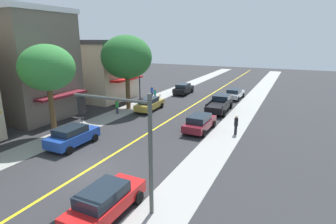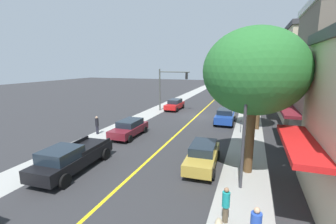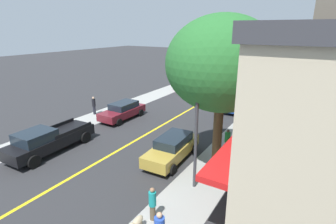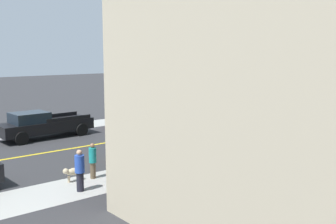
{
  "view_description": "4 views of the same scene",
  "coord_description": "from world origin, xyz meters",
  "views": [
    {
      "loc": [
        11.47,
        -11.88,
        8.18
      ],
      "look_at": [
        0.67,
        10.63,
        1.36
      ],
      "focal_mm": 28.82,
      "sensor_mm": 36.0,
      "label": 1
    },
    {
      "loc": [
        -6.41,
        28.97,
        6.52
      ],
      "look_at": [
        1.19,
        7.63,
        1.91
      ],
      "focal_mm": 25.14,
      "sensor_mm": 36.0,
      "label": 2
    },
    {
      "loc": [
        -11.02,
        27.37,
        7.87
      ],
      "look_at": [
        -0.69,
        10.27,
        1.35
      ],
      "focal_mm": 27.55,
      "sensor_mm": 36.0,
      "label": 3
    },
    {
      "loc": [
        -21.09,
        28.37,
        5.51
      ],
      "look_at": [
        -0.56,
        11.31,
        1.54
      ],
      "focal_mm": 43.55,
      "sensor_mm": 36.0,
      "label": 4
    }
  ],
  "objects": [
    {
      "name": "ground_plane",
      "position": [
        0.0,
        0.0,
        0.0
      ],
      "size": [
        140.0,
        140.0,
        0.0
      ],
      "primitive_type": "plane",
      "color": "#2D2D30"
    },
    {
      "name": "sidewalk_left",
      "position": [
        -6.37,
        0.0,
        0.0
      ],
      "size": [
        2.73,
        126.0,
        0.01
      ],
      "primitive_type": "cube",
      "color": "#9E9E99",
      "rests_on": "ground"
    },
    {
      "name": "sidewalk_right",
      "position": [
        6.37,
        0.0,
        0.0
      ],
      "size": [
        2.73,
        126.0,
        0.01
      ],
      "primitive_type": "cube",
      "color": "#9E9E99",
      "rests_on": "ground"
    },
    {
      "name": "road_centerline_stripe",
      "position": [
        0.0,
        0.0,
        0.0
      ],
      "size": [
        0.2,
        126.0,
        0.0
      ],
      "primitive_type": "cube",
      "color": "yellow",
      "rests_on": "ground"
    },
    {
      "name": "tan_rowhouse",
      "position": [
        -14.31,
        7.34,
        5.59
      ],
      "size": [
        9.87,
        7.84,
        11.15
      ],
      "rotation": [
        0.0,
        0.0,
        -1.57
      ],
      "color": "#665B51",
      "rests_on": "ground"
    },
    {
      "name": "pale_office_building",
      "position": [
        -14.3,
        17.59,
        4.03
      ],
      "size": [
        11.59,
        7.8,
        8.03
      ],
      "rotation": [
        0.0,
        0.0,
        -1.57
      ],
      "color": "beige",
      "rests_on": "ground"
    },
    {
      "name": "street_tree_right_corner",
      "position": [
        -6.51,
        14.55,
        6.1
      ],
      "size": [
        5.85,
        5.85,
        8.61
      ],
      "color": "brown",
      "rests_on": "ground"
    },
    {
      "name": "street_tree_left_far",
      "position": [
        -7.17,
        3.96,
        5.83
      ],
      "size": [
        4.49,
        4.49,
        7.78
      ],
      "color": "brown",
      "rests_on": "ground"
    },
    {
      "name": "parking_meter",
      "position": [
        -5.68,
        5.82,
        0.85
      ],
      "size": [
        0.12,
        0.18,
        1.28
      ],
      "color": "#4C4C51",
      "rests_on": "ground"
    },
    {
      "name": "traffic_light_mast",
      "position": [
        4.5,
        -1.98,
        3.94
      ],
      "size": [
        4.4,
        0.32,
        5.9
      ],
      "rotation": [
        0.0,
        0.0,
        3.14
      ],
      "color": "#474C47",
      "rests_on": "ground"
    },
    {
      "name": "street_lamp",
      "position": [
        -6.19,
        16.73,
        4.13
      ],
      "size": [
        0.7,
        0.36,
        6.71
      ],
      "color": "#38383D",
      "rests_on": "ground"
    },
    {
      "name": "red_sedan_right_curb",
      "position": [
        3.98,
        -3.1,
        0.79
      ],
      "size": [
        1.97,
        4.49,
        1.52
      ],
      "rotation": [
        0.0,
        0.0,
        1.56
      ],
      "color": "red",
      "rests_on": "ground"
    },
    {
      "name": "maroon_sedan_right_curb",
      "position": [
        3.93,
        10.53,
        0.79
      ],
      "size": [
        2.04,
        4.59,
        1.51
      ],
      "rotation": [
        0.0,
        0.0,
        1.57
      ],
      "color": "maroon",
      "rests_on": "ground"
    },
    {
      "name": "black_sedan_left_curb",
      "position": [
        -3.89,
        25.56,
        0.83
      ],
      "size": [
        2.22,
        4.58,
        1.59
      ],
      "rotation": [
        0.0,
        0.0,
        1.61
      ],
      "color": "black",
      "rests_on": "ground"
    },
    {
      "name": "blue_sedan_left_curb",
      "position": [
        -3.83,
        2.75,
        0.84
      ],
      "size": [
        2.13,
        4.28,
        1.61
      ],
      "rotation": [
        0.0,
        0.0,
        1.58
      ],
      "color": "#1E429E",
      "rests_on": "ground"
    },
    {
      "name": "silver_sedan_right_curb",
      "position": [
        3.84,
        25.54,
        0.76
      ],
      "size": [
        2.14,
        4.61,
        1.44
      ],
      "rotation": [
        0.0,
        0.0,
        1.54
      ],
      "color": "#B7BABF",
      "rests_on": "ground"
    },
    {
      "name": "gold_sedan_left_curb",
      "position": [
        -3.74,
        14.8,
        0.8
      ],
      "size": [
        2.09,
        4.73,
        1.53
      ],
      "rotation": [
        0.0,
        0.0,
        1.62
      ],
      "color": "#B29338",
      "rests_on": "ground"
    },
    {
      "name": "black_pickup_truck",
      "position": [
        3.75,
        18.16,
        0.89
      ],
      "size": [
        2.43,
        6.02,
        1.76
      ],
      "rotation": [
        0.0,
        0.0,
        1.61
      ],
      "color": "black",
      "rests_on": "ground"
    },
    {
      "name": "pedestrian_black_shirt",
      "position": [
        7.13,
        10.94,
        0.92
      ],
      "size": [
        0.33,
        0.33,
        1.72
      ],
      "rotation": [
        0.0,
        0.0,
        1.12
      ],
      "color": "black",
      "rests_on": "ground"
    },
    {
      "name": "pedestrian_teal_shirt",
      "position": [
        -5.72,
        19.88,
        0.83
      ],
      "size": [
        0.32,
        0.32,
        1.57
      ],
      "rotation": [
        0.0,
        0.0,
        3.58
      ],
      "color": "brown",
      "rests_on": "ground"
    },
    {
      "name": "pedestrian_blue_shirt",
      "position": [
        -6.87,
        21.09,
        0.88
      ],
      "size": [
        0.39,
        0.39,
        1.69
      ],
      "rotation": [
        0.0,
        0.0,
        1.4
      ],
      "color": "black",
      "rests_on": "ground"
    },
    {
      "name": "pedestrian_green_shirt",
      "position": [
        -6.32,
        12.02,
        0.83
      ],
      "size": [
        0.37,
        0.37,
        1.59
      ],
      "rotation": [
        0.0,
        0.0,
        0.05
      ],
      "color": "#33384C",
      "rests_on": "ground"
    },
    {
      "name": "small_dog",
      "position": [
        -5.56,
        20.78,
        0.42
      ],
      "size": [
        0.37,
        0.86,
        0.64
      ],
      "rotation": [
        0.0,
        0.0,
        1.67
      ],
      "color": "#C6B28C",
      "rests_on": "ground"
    }
  ]
}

